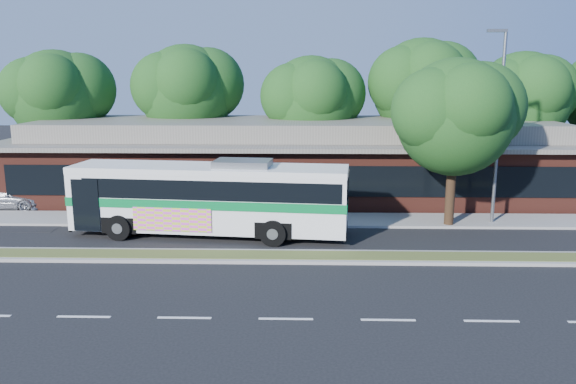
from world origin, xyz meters
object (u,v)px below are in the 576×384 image
transit_bus (211,193)px  sidewalk_tree (463,114)px  lamp_post (498,122)px  sedan (6,197)px

transit_bus → sidewalk_tree: bearing=15.2°
lamp_post → sidewalk_tree: lamp_post is taller
lamp_post → sidewalk_tree: size_ratio=1.16×
lamp_post → sidewalk_tree: 1.84m
sidewalk_tree → transit_bus: bearing=-170.7°
sedan → sidewalk_tree: 23.90m
transit_bus → sedan: transit_bus is taller
lamp_post → sidewalk_tree: (-1.76, -0.35, 0.38)m
sedan → sidewalk_tree: (23.25, -2.97, 4.66)m
lamp_post → sedan: bearing=174.0°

